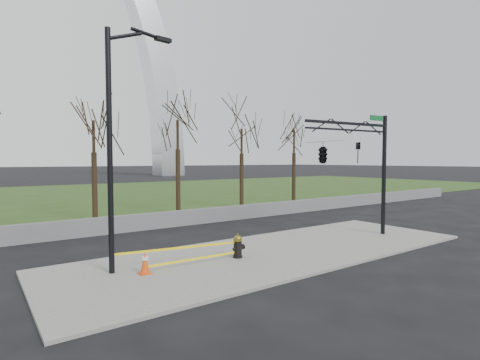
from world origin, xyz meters
TOP-DOWN VIEW (x-y plane):
  - ground at (0.00, 0.00)m, footprint 500.00×500.00m
  - sidewalk at (0.00, 0.00)m, footprint 18.00×6.00m
  - grass_strip at (0.00, 30.00)m, footprint 120.00×40.00m
  - guardrail at (0.00, 8.00)m, footprint 60.00×0.30m
  - gateway_arch at (0.00, 75.00)m, footprint 66.00×6.00m
  - tree_row at (-4.11, 12.00)m, footprint 37.78×4.00m
  - fire_hydrant at (-1.99, 0.05)m, footprint 0.56×0.37m
  - traffic_cone at (-5.62, 0.17)m, footprint 0.39×0.39m
  - street_light at (-6.24, 0.92)m, footprint 2.39×0.46m
  - traffic_signal_mast at (3.36, -0.12)m, footprint 5.07×2.53m
  - caution_tape at (-4.05, 0.31)m, footprint 4.46×0.86m

SIDE VIEW (x-z plane):
  - ground at x=0.00m, z-range 0.00..0.00m
  - grass_strip at x=0.00m, z-range 0.00..0.06m
  - sidewalk at x=0.00m, z-range 0.00..0.10m
  - guardrail at x=0.00m, z-range 0.00..0.90m
  - traffic_cone at x=-5.62m, z-range 0.10..0.82m
  - fire_hydrant at x=-1.99m, z-range 0.06..0.98m
  - caution_tape at x=-4.05m, z-range 0.30..0.76m
  - tree_row at x=-4.11m, z-range 0.00..7.61m
  - traffic_signal_mast at x=3.36m, z-range 1.15..7.15m
  - street_light at x=-6.24m, z-range 0.59..8.80m
  - gateway_arch at x=0.00m, z-range 0.00..65.00m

